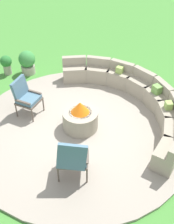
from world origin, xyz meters
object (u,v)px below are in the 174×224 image
(curved_stone_bench, at_px, (134,97))
(fire_pit, at_px, (80,118))
(lounge_chair_front_right, at_px, (73,158))
(potted_plant_0, at_px, (27,62))
(lounge_chair_front_left, at_px, (26,96))
(potted_plant_4, at_px, (6,63))

(curved_stone_bench, bearing_deg, fire_pit, -93.13)
(curved_stone_bench, xyz_separation_m, lounge_chair_front_right, (1.09, -2.64, 0.24))
(lounge_chair_front_right, relative_size, potted_plant_0, 1.34)
(lounge_chair_front_right, bearing_deg, lounge_chair_front_left, 123.88)
(curved_stone_bench, relative_size, lounge_chair_front_right, 4.51)
(curved_stone_bench, relative_size, potted_plant_0, 6.03)
(lounge_chair_front_left, distance_m, potted_plant_0, 2.18)
(fire_pit, height_order, lounge_chair_front_left, lounge_chair_front_left)
(lounge_chair_front_right, bearing_deg, potted_plant_4, 121.02)
(lounge_chair_front_left, height_order, potted_plant_4, lounge_chair_front_left)
(lounge_chair_front_left, distance_m, potted_plant_4, 2.34)
(lounge_chair_front_right, bearing_deg, potted_plant_0, 113.35)
(curved_stone_bench, bearing_deg, potted_plant_0, -154.71)
(potted_plant_4, bearing_deg, lounge_chair_front_left, -8.95)
(lounge_chair_front_left, relative_size, potted_plant_4, 1.60)
(lounge_chair_front_left, xyz_separation_m, potted_plant_0, (-1.96, 0.94, -0.18))
(lounge_chair_front_left, bearing_deg, potted_plant_4, -129.22)
(curved_stone_bench, relative_size, potted_plant_4, 7.32)
(curved_stone_bench, height_order, potted_plant_0, curved_stone_bench)
(potted_plant_0, distance_m, potted_plant_4, 0.67)
(lounge_chair_front_left, bearing_deg, fire_pit, 92.65)
(lounge_chair_front_left, bearing_deg, curved_stone_bench, 121.11)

